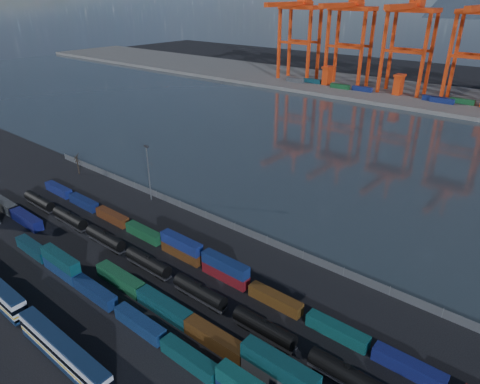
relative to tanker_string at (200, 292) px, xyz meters
The scene contains 13 objects.
ground 12.61m from the tanker_string, 165.26° to the right, with size 700.00×700.00×0.00m, color black.
harbor_water 102.56m from the tanker_string, 96.75° to the left, with size 700.00×700.00×0.00m, color #28343B.
far_quay 207.18m from the tanker_string, 93.33° to the left, with size 700.00×70.00×2.00m, color #514F4C.
container_row_south 12.54m from the tanker_string, 86.36° to the right, with size 139.68×2.37×5.05m.
container_row_mid 6.89m from the tanker_string, 90.02° to the right, with size 130.23×2.63×5.61m.
container_row_north 11.07m from the tanker_string, 132.36° to the left, with size 129.21×2.32×4.95m.
tanker_string is the anchor object (origin of this frame).
waterfront_fence 27.61m from the tanker_string, 115.89° to the left, with size 160.12×0.12×2.20m.
bare_tree 78.29m from the tanker_string, 164.97° to the left, with size 1.82×1.90×7.30m.
yard_light_mast 48.41m from the tanker_string, 151.50° to the left, with size 1.60×0.40×16.60m.
gantry_cranes 204.71m from the tanker_string, 95.58° to the left, with size 200.49×48.95×66.28m.
quay_containers 193.67m from the tanker_string, 96.83° to the left, with size 172.58×10.99×2.60m.
straddle_carriers 197.45m from the tanker_string, 94.23° to the left, with size 140.00×7.00×11.10m.
Camera 1 is at (60.43, -43.28, 54.57)m, focal length 32.00 mm.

